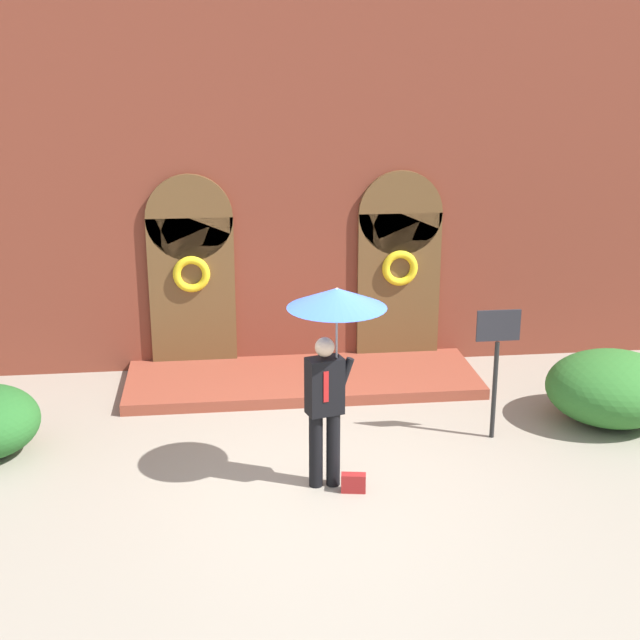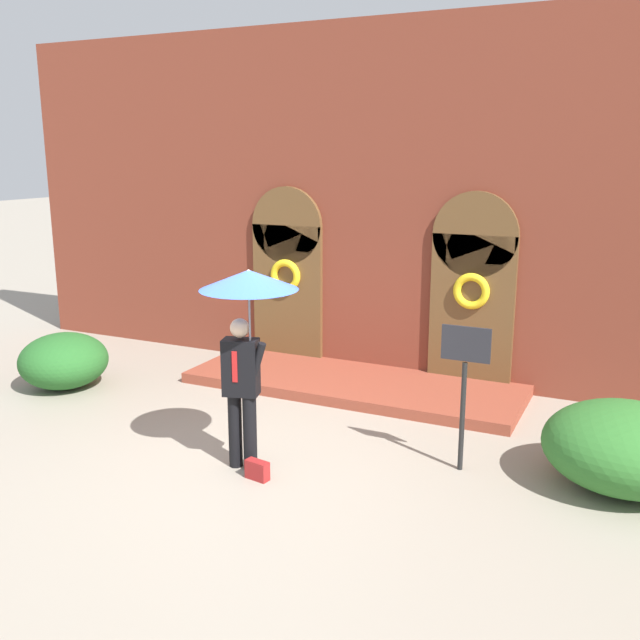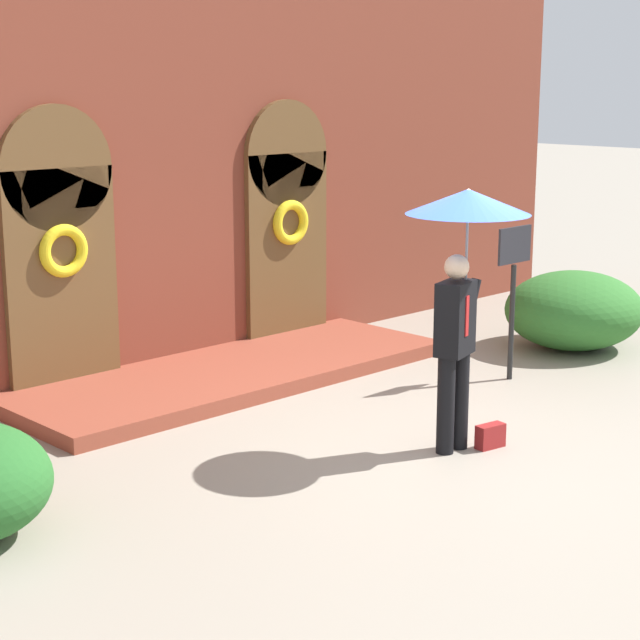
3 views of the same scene
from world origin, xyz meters
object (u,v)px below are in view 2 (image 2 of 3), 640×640
object	(u,v)px
person_with_umbrella	(247,309)
handbag	(257,470)
sign_post	(464,374)
shrub_right	(626,447)
shrub_left	(64,361)

from	to	relation	value
person_with_umbrella	handbag	distance (m)	1.83
person_with_umbrella	handbag	world-z (taller)	person_with_umbrella
person_with_umbrella	sign_post	distance (m)	2.56
shrub_right	handbag	bearing A→B (deg)	-157.53
person_with_umbrella	handbag	bearing A→B (deg)	-43.71
person_with_umbrella	sign_post	size ratio (longest dim) A/B	1.37
handbag	sign_post	size ratio (longest dim) A/B	0.16
handbag	shrub_left	bearing A→B (deg)	170.88
sign_post	handbag	bearing A→B (deg)	-148.23
handbag	sign_post	xyz separation A→B (m)	(2.01, 1.24, 1.05)
sign_post	shrub_left	world-z (taller)	sign_post
sign_post	person_with_umbrella	bearing A→B (deg)	-154.79
shrub_left	shrub_right	size ratio (longest dim) A/B	0.77
shrub_left	sign_post	bearing A→B (deg)	-2.31
shrub_left	person_with_umbrella	bearing A→B (deg)	-17.36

